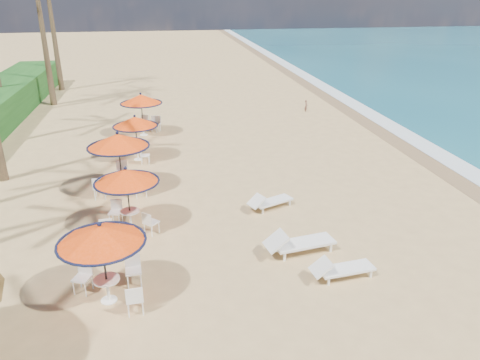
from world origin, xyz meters
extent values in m
plane|color=tan|center=(0.00, 0.00, 0.00)|extent=(160.00, 160.00, 0.00)
cube|color=white|center=(9.30, 10.00, 0.00)|extent=(1.20, 140.00, 0.04)
cube|color=olive|center=(8.40, 10.00, 0.00)|extent=(1.40, 140.00, 0.02)
cylinder|color=black|center=(-5.40, -0.47, 1.09)|extent=(0.05, 0.05, 2.18)
cone|color=#FA4C15|center=(-5.40, -0.47, 1.94)|extent=(2.18, 2.18, 0.47)
torus|color=black|center=(-5.40, -0.47, 1.73)|extent=(2.18, 2.18, 0.07)
sphere|color=black|center=(-5.40, -0.47, 2.22)|extent=(0.11, 0.11, 0.11)
cylinder|color=white|center=(-5.40, -0.47, 0.65)|extent=(0.66, 0.66, 0.04)
cylinder|color=white|center=(-5.40, -0.47, 0.33)|extent=(0.08, 0.08, 0.66)
cylinder|color=black|center=(-5.01, 3.45, 1.06)|extent=(0.05, 0.05, 2.11)
cone|color=#FA4C15|center=(-5.01, 3.45, 1.88)|extent=(2.11, 2.11, 0.46)
torus|color=black|center=(-5.01, 3.45, 1.67)|extent=(2.11, 2.11, 0.06)
sphere|color=black|center=(-5.01, 3.45, 2.15)|extent=(0.11, 0.11, 0.11)
cylinder|color=white|center=(-5.01, 3.45, 0.62)|extent=(0.64, 0.64, 0.04)
cylinder|color=white|center=(-5.01, 3.45, 0.32)|extent=(0.07, 0.07, 0.64)
cylinder|color=black|center=(-5.45, 6.57, 1.18)|extent=(0.05, 0.05, 2.37)
cone|color=#FA4C15|center=(-5.45, 6.57, 2.11)|extent=(2.37, 2.37, 0.51)
torus|color=black|center=(-5.45, 6.57, 1.87)|extent=(2.37, 2.37, 0.07)
sphere|color=black|center=(-5.45, 6.57, 2.41)|extent=(0.12, 0.12, 0.12)
cylinder|color=white|center=(-5.45, 6.57, 0.70)|extent=(0.72, 0.72, 0.04)
cylinder|color=white|center=(-5.45, 6.57, 0.36)|extent=(0.08, 0.08, 0.72)
cylinder|color=black|center=(-4.97, 10.24, 1.03)|extent=(0.04, 0.04, 2.06)
cone|color=#FA4C15|center=(-4.97, 10.24, 1.83)|extent=(2.06, 2.06, 0.45)
torus|color=black|center=(-4.97, 10.24, 1.63)|extent=(2.06, 2.06, 0.06)
sphere|color=black|center=(-4.97, 10.24, 2.09)|extent=(0.11, 0.11, 0.11)
cylinder|color=white|center=(-4.97, 10.24, 0.61)|extent=(0.63, 0.63, 0.04)
cylinder|color=white|center=(-4.97, 10.24, 0.31)|extent=(0.07, 0.07, 0.63)
cylinder|color=black|center=(-4.79, 14.18, 1.11)|extent=(0.05, 0.05, 2.23)
cone|color=#FA4C15|center=(-4.79, 14.18, 1.99)|extent=(2.23, 2.23, 0.48)
torus|color=black|center=(-4.79, 14.18, 1.76)|extent=(2.23, 2.23, 0.07)
sphere|color=black|center=(-4.79, 14.18, 2.27)|extent=(0.12, 0.12, 0.12)
cylinder|color=white|center=(-4.79, 14.18, 0.66)|extent=(0.68, 0.68, 0.04)
cylinder|color=white|center=(-4.79, 14.18, 0.34)|extent=(0.08, 0.08, 0.68)
cube|color=white|center=(1.01, -0.48, 0.26)|extent=(1.62, 0.75, 0.06)
cube|color=white|center=(0.23, -0.57, 0.46)|extent=(0.59, 0.63, 0.39)
cube|color=white|center=(1.01, -0.48, 0.11)|extent=(0.06, 0.06, 0.22)
cube|color=white|center=(0.25, 1.00, 0.31)|extent=(1.96, 0.98, 0.08)
cube|color=white|center=(-0.68, 0.85, 0.55)|extent=(0.73, 0.78, 0.46)
cube|color=white|center=(0.25, 1.00, 0.13)|extent=(0.07, 0.07, 0.26)
cube|color=white|center=(0.04, 4.19, 0.25)|extent=(1.59, 1.10, 0.06)
cube|color=white|center=(-0.64, 3.89, 0.44)|extent=(0.68, 0.70, 0.37)
cube|color=white|center=(0.04, 4.19, 0.11)|extent=(0.05, 0.05, 0.21)
cone|color=brown|center=(-11.00, 22.47, 4.76)|extent=(0.44, 0.44, 9.51)
cone|color=brown|center=(-11.34, 27.54, 4.79)|extent=(0.44, 0.44, 9.58)
imported|color=brown|center=(5.45, 17.63, 0.41)|extent=(0.30, 0.35, 0.81)
camera|label=1|loc=(-3.76, -10.83, 7.48)|focal=35.00mm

